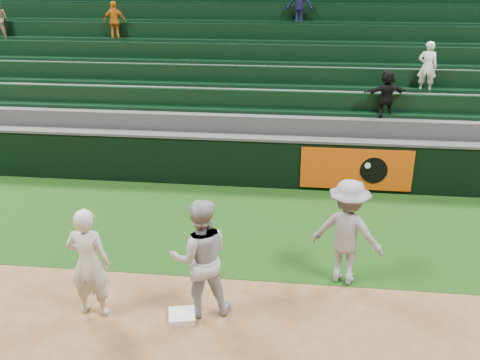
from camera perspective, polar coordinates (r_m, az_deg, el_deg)
name	(u,v)px	position (r m, az deg, el deg)	size (l,w,h in m)	color
ground	(188,308)	(8.78, -5.56, -13.41)	(70.00, 70.00, 0.00)	brown
foul_grass	(217,223)	(11.31, -2.42, -4.65)	(36.00, 4.20, 0.01)	black
first_base	(182,316)	(8.54, -6.22, -14.20)	(0.40, 0.40, 0.09)	white
first_baseman	(89,263)	(8.47, -15.83, -8.49)	(0.65, 0.43, 1.79)	silver
baserunner	(200,258)	(8.19, -4.25, -8.26)	(0.93, 0.72, 1.90)	#ADAFB8
base_coach	(347,232)	(9.11, 11.37, -5.48)	(1.20, 0.69, 1.85)	gray
field_wall	(232,160)	(13.06, -0.85, 2.13)	(36.00, 0.45, 1.25)	black
stadium_seating	(247,85)	(16.38, 0.78, 10.12)	(36.00, 5.95, 4.85)	#39393C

